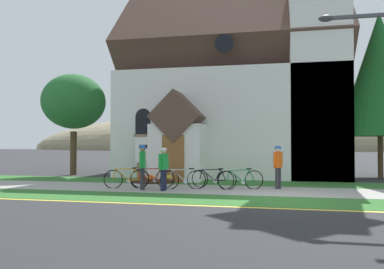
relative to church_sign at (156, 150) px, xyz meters
The scene contains 19 objects.
ground 5.77m from the church_sign, ahead, with size 140.00×140.00×0.00m, color #2B2B2D.
sidewalk_slab 4.16m from the church_sign, 40.40° to the right, with size 32.00×2.74×0.01m, color #99968E.
grass_verge 5.98m from the church_sign, 59.11° to the right, with size 32.00×2.16×0.01m, color #2D6628.
church_lawn 3.30m from the church_sign, ahead, with size 24.00×2.42×0.01m, color #2D6628.
curb_paint_stripe 7.04m from the church_sign, 64.36° to the right, with size 28.00×0.16×0.01m, color yellow.
church_building 7.47m from the church_sign, 60.07° to the left, with size 12.04×11.41×13.11m.
church_sign is the anchor object (origin of this frame).
flower_bed 1.37m from the church_sign, 88.13° to the right, with size 1.98×1.98×0.34m.
bicycle_green 4.76m from the church_sign, 29.42° to the right, with size 1.67×0.68×0.82m.
bicycle_yellow 3.37m from the church_sign, 53.79° to the right, with size 1.67×0.60×0.82m.
bicycle_blue 3.02m from the church_sign, 95.99° to the right, with size 1.69×0.48×0.83m.
bicycle_silver 2.65m from the church_sign, 75.61° to the right, with size 1.72×0.29×0.81m.
bicycle_red 3.72m from the church_sign, 34.52° to the right, with size 1.74×0.45×0.80m.
cyclist_in_orange_jersey 5.73m from the church_sign, 18.30° to the right, with size 0.36×0.63×1.64m.
cyclist_in_blue_jersey 3.24m from the church_sign, 81.59° to the right, with size 0.32×0.75×1.67m.
cyclist_in_red_jersey 3.57m from the church_sign, 68.10° to the right, with size 0.27×0.70×1.58m.
roadside_conifer 11.74m from the church_sign, 19.98° to the left, with size 4.03×4.03×8.32m.
yard_deciduous_tree 6.44m from the church_sign, 156.67° to the left, with size 3.42×3.42×5.50m.
distant_hill 79.93m from the church_sign, 92.58° to the left, with size 109.32×45.21×18.20m, color #847A5B.
Camera 1 is at (-0.34, -12.39, 1.78)m, focal length 35.88 mm.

